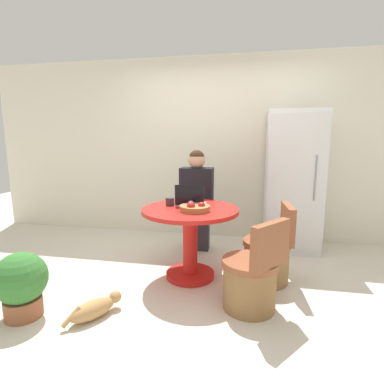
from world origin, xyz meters
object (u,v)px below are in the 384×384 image
at_px(refrigerator, 293,182).
at_px(dining_table, 190,230).
at_px(fruit_bowl, 195,208).
at_px(person_seated, 197,197).
at_px(laptop, 191,201).
at_px(chair_right_side, 268,256).
at_px(cat, 94,308).
at_px(potted_plant, 21,283).
at_px(chair_near_right_corner, 251,280).

height_order(refrigerator, dining_table, refrigerator).
bearing_deg(fruit_bowl, person_seated, 98.12).
relative_size(refrigerator, laptop, 5.92).
height_order(chair_right_side, cat, chair_right_side).
relative_size(cat, potted_plant, 0.84).
relative_size(chair_near_right_corner, chair_right_side, 1.00).
bearing_deg(laptop, refrigerator, -139.47).
relative_size(fruit_bowl, potted_plant, 0.55).
bearing_deg(cat, refrigerator, -8.77).
height_order(refrigerator, cat, refrigerator).
bearing_deg(person_seated, cat, 70.14).
height_order(person_seated, fruit_bowl, person_seated).
relative_size(laptop, fruit_bowl, 1.01).
distance_m(refrigerator, cat, 2.78).
relative_size(chair_near_right_corner, cat, 1.75).
bearing_deg(person_seated, potted_plant, 55.59).
bearing_deg(person_seated, dining_table, 94.11).
xyz_separation_m(dining_table, laptop, (-0.02, 0.11, 0.28)).
distance_m(chair_near_right_corner, potted_plant, 1.90).
xyz_separation_m(fruit_bowl, cat, (-0.69, -0.76, -0.70)).
bearing_deg(laptop, cat, 58.33).
height_order(refrigerator, potted_plant, refrigerator).
bearing_deg(refrigerator, cat, -131.80).
height_order(chair_near_right_corner, fruit_bowl, fruit_bowl).
relative_size(person_seated, fruit_bowl, 4.37).
height_order(refrigerator, laptop, refrigerator).
bearing_deg(chair_right_side, person_seated, -131.78).
bearing_deg(cat, laptop, 1.36).
height_order(dining_table, chair_right_side, chair_right_side).
relative_size(chair_right_side, fruit_bowl, 2.68).
relative_size(chair_near_right_corner, fruit_bowl, 2.68).
bearing_deg(potted_plant, fruit_bowl, 33.80).
xyz_separation_m(chair_near_right_corner, potted_plant, (-1.84, -0.47, 0.03)).
distance_m(laptop, potted_plant, 1.68).
height_order(dining_table, fruit_bowl, fruit_bowl).
bearing_deg(fruit_bowl, refrigerator, 48.60).
distance_m(laptop, fruit_bowl, 0.24).
bearing_deg(chair_right_side, cat, -60.85).
bearing_deg(chair_right_side, chair_near_right_corner, -21.10).
relative_size(refrigerator, dining_table, 1.81).
xyz_separation_m(dining_table, chair_near_right_corner, (0.63, -0.50, -0.25)).
bearing_deg(person_seated, chair_near_right_corner, 119.29).
xyz_separation_m(refrigerator, chair_near_right_corner, (-0.51, -1.60, -0.63)).
bearing_deg(chair_near_right_corner, laptop, -94.94).
height_order(dining_table, cat, dining_table).
bearing_deg(potted_plant, dining_table, 38.76).
bearing_deg(chair_near_right_corner, potted_plant, -37.32).
relative_size(dining_table, chair_right_side, 1.23).
relative_size(chair_near_right_corner, potted_plant, 1.47).
relative_size(refrigerator, cat, 3.91).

